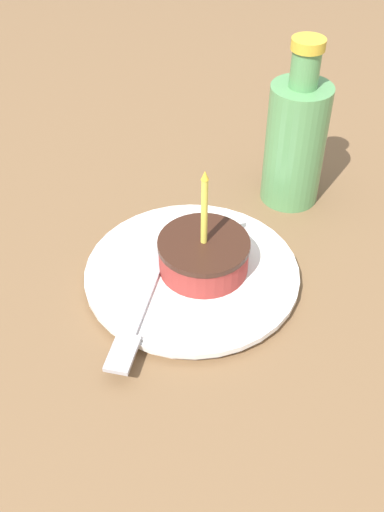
{
  "coord_description": "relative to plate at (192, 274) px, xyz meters",
  "views": [
    {
      "loc": [
        -0.41,
        0.26,
        0.46
      ],
      "look_at": [
        -0.02,
        -0.01,
        0.04
      ],
      "focal_mm": 42.0,
      "sensor_mm": 36.0,
      "label": 1
    }
  ],
  "objects": [
    {
      "name": "ground_plane",
      "position": [
        0.02,
        0.01,
        -0.03
      ],
      "size": [
        2.4,
        2.4,
        0.04
      ],
      "color": "brown",
      "rests_on": "ground"
    },
    {
      "name": "bottle",
      "position": [
        0.05,
        -0.19,
        0.07
      ],
      "size": [
        0.07,
        0.07,
        0.21
      ],
      "color": "#599959",
      "rests_on": "ground_plane"
    },
    {
      "name": "fork",
      "position": [
        -0.02,
        0.08,
        0.01
      ],
      "size": [
        0.14,
        0.16,
        0.0
      ],
      "color": "#B2B2B7",
      "rests_on": "plate"
    },
    {
      "name": "plate",
      "position": [
        0.0,
        0.0,
        0.0
      ],
      "size": [
        0.23,
        0.23,
        0.02
      ],
      "color": "white",
      "rests_on": "ground_plane"
    },
    {
      "name": "cake_slice",
      "position": [
        -0.01,
        -0.01,
        0.03
      ],
      "size": [
        0.1,
        0.1,
        0.13
      ],
      "color": "#99332D",
      "rests_on": "plate"
    }
  ]
}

